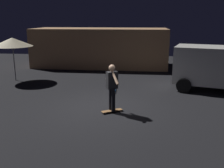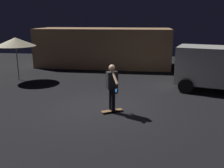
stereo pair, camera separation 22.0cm
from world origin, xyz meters
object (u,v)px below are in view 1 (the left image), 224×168
Objects in this scene: skateboard_ridden at (112,111)px; skater at (112,84)px; patio_umbrella at (12,42)px; skateboard_spare at (113,90)px.

skater reaches higher than skateboard_ridden.
patio_umbrella reaches higher than skater.
skater is (0.24, -2.72, 0.98)m from skateboard_spare.
skateboard_ridden is at bearing -90.00° from skater.
patio_umbrella is 2.90× the size of skateboard_spare.
skateboard_ridden is at bearing -36.42° from patio_umbrella.
skateboard_ridden is 0.98m from skater.
skater is at bearing -84.99° from skateboard_spare.
skateboard_spare is (5.50, -1.51, -2.02)m from patio_umbrella.
skateboard_spare is at bearing -15.38° from patio_umbrella.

